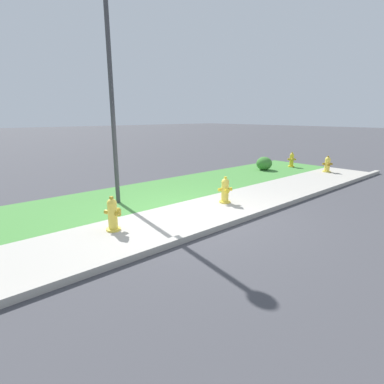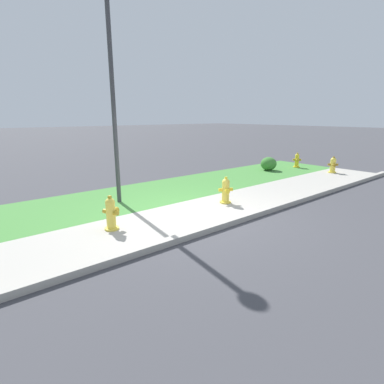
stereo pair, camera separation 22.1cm
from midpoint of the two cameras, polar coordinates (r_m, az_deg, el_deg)
ground_plane at (r=6.91m, az=-1.40°, el=-4.50°), size 120.00×120.00×0.00m
sidewalk_pavement at (r=6.91m, az=-1.40°, el=-4.46°), size 18.00×1.91×0.01m
grass_verge at (r=8.75m, az=-11.29°, el=-0.68°), size 18.00×2.76×0.01m
street_curb at (r=6.18m, az=4.83°, el=-6.28°), size 18.00×0.16×0.12m
fire_hydrant_mid_block at (r=13.27m, az=23.95°, el=4.81°), size 0.35×0.35×0.66m
fire_hydrant_at_driveway at (r=7.83m, az=5.53°, el=0.27°), size 0.37×0.35×0.70m
fire_hydrant_by_grass_verge at (r=6.15m, az=-15.86°, el=-4.13°), size 0.34×0.37×0.71m
fire_hydrant_across_street at (r=14.08m, az=18.03°, el=5.82°), size 0.33×0.33×0.66m
street_lamp at (r=7.97m, az=-16.28°, el=22.63°), size 0.32×0.32×5.33m
shrub_bush_near_lamp at (r=12.99m, az=13.11°, el=5.33°), size 0.65×0.65×0.55m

